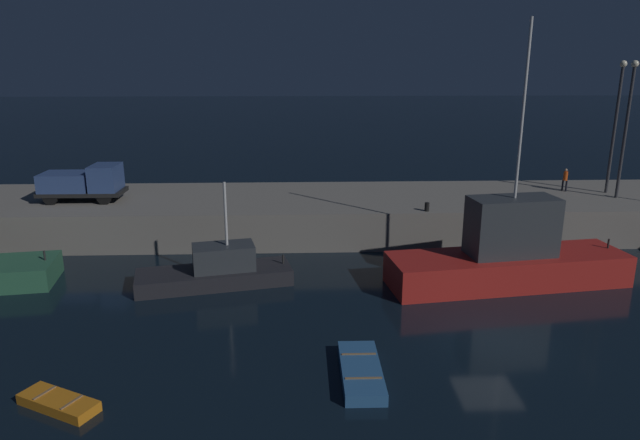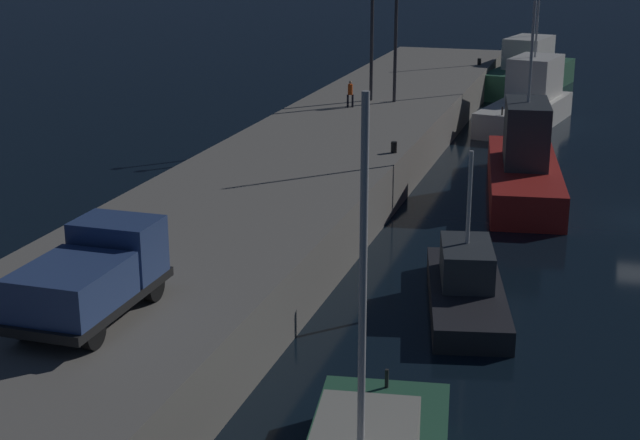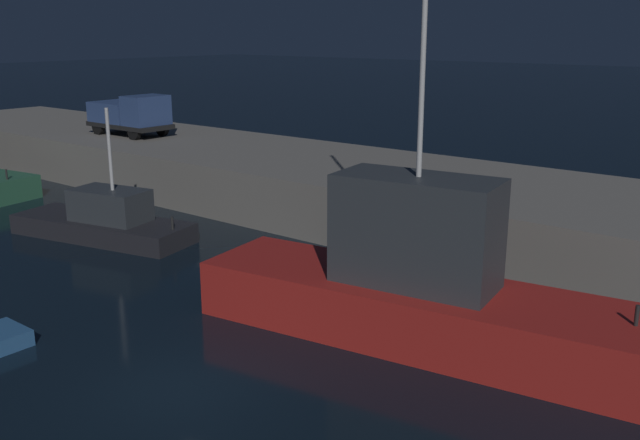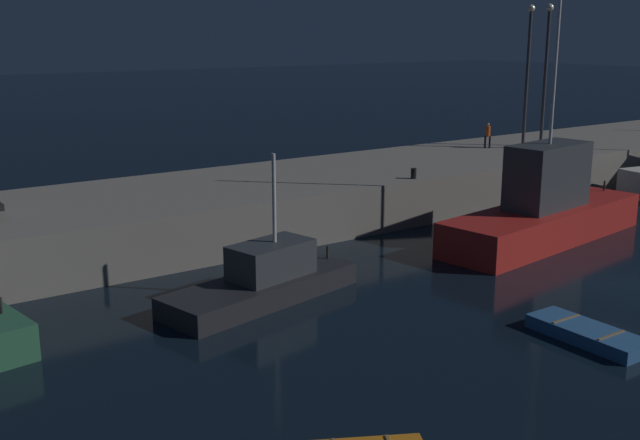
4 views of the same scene
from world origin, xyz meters
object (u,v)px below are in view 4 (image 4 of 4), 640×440
Objects in this scene: dockworker at (488,134)px; dinghy_red_small at (587,334)px; fishing_boat_blue at (545,210)px; fishing_trawler_green at (264,280)px; lamp_post_east at (528,65)px; lamp_post_west at (546,66)px; bollard_central at (414,173)px.

dinghy_red_small is at bearing -129.50° from dockworker.
fishing_boat_blue is 3.39× the size of dinghy_red_small.
fishing_trawler_green reaches higher than dockworker.
dockworker is at bearing 54.71° from fishing_boat_blue.
fishing_trawler_green is at bearing -158.79° from lamp_post_east.
lamp_post_west is 1.47m from lamp_post_east.
dinghy_red_small is at bearing -110.63° from bollard_central.
lamp_post_west is at bearing 40.65° from fishing_boat_blue.
lamp_post_east is 4.90m from dockworker.
fishing_boat_blue is 1.49× the size of lamp_post_west.
lamp_post_east is 5.58× the size of dockworker.
lamp_post_west reaches higher than dockworker.
fishing_trawler_green is 0.93× the size of lamp_post_west.
fishing_boat_blue is 1.60× the size of fishing_trawler_green.
dinghy_red_small is at bearing -55.09° from fishing_trawler_green.
dockworker is 11.67m from bollard_central.
dockworker is (-2.61, 0.58, -4.11)m from lamp_post_east.
dinghy_red_small is 27.28m from lamp_post_east.
dockworker is (-2.52, 2.05, -4.11)m from lamp_post_west.
lamp_post_west is at bearing 18.28° from fishing_trawler_green.
bollard_central is (-13.14, -4.42, -4.73)m from lamp_post_east.
dockworker is at bearing 167.53° from lamp_post_east.
fishing_trawler_green is 15.53× the size of bollard_central.
lamp_post_west reaches higher than bollard_central.
fishing_boat_blue is 13.26m from dockworker.
dinghy_red_small is 0.44× the size of lamp_post_west.
lamp_post_east reaches higher than dockworker.
fishing_trawler_green reaches higher than bollard_central.
dinghy_red_small is 25.19m from dockworker.
fishing_boat_blue reaches higher than dockworker.
bollard_central is at bearing -154.59° from dockworker.
fishing_trawler_green is 27.47m from lamp_post_east.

